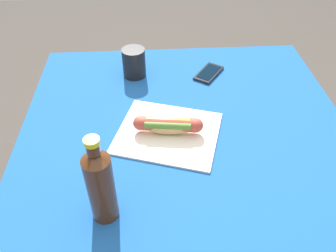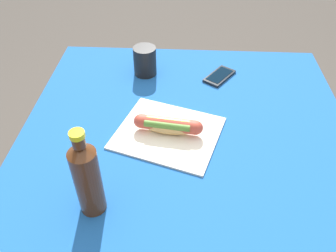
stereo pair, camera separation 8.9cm
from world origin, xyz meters
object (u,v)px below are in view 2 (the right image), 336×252
Objects in this scene: hot_dog at (168,125)px; soda_bottle at (87,178)px; cell_phone at (219,76)px; drinking_cup at (145,61)px.

hot_dog is 0.84× the size of soda_bottle.
cell_phone is at bearing -119.92° from soda_bottle.
cell_phone is at bearing 177.43° from drinking_cup.
drinking_cup reaches higher than cell_phone.
soda_bottle is at bearing 83.94° from drinking_cup.
soda_bottle reaches higher than drinking_cup.
drinking_cup is (0.27, -0.01, 0.05)m from cell_phone.
cell_phone is (-0.17, -0.31, -0.03)m from hot_dog.
soda_bottle is (0.33, 0.58, 0.10)m from cell_phone.
soda_bottle is 0.60m from drinking_cup.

